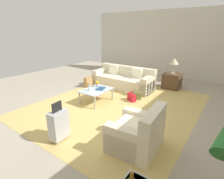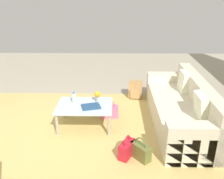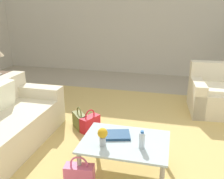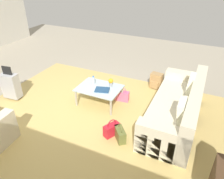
% 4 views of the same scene
% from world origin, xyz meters
% --- Properties ---
extents(ground_plane, '(12.00, 12.00, 0.00)m').
position_xyz_m(ground_plane, '(0.00, 0.00, 0.00)').
color(ground_plane, '#A89E89').
extents(area_rug, '(5.20, 4.40, 0.01)m').
position_xyz_m(area_rug, '(-0.60, 0.20, 0.00)').
color(area_rug, tan).
rests_on(area_rug, ground).
extents(couch, '(0.90, 2.44, 0.84)m').
position_xyz_m(couch, '(-2.19, -0.60, 0.29)').
color(couch, beige).
rests_on(couch, ground).
extents(coffee_table, '(0.98, 0.72, 0.42)m').
position_xyz_m(coffee_table, '(-0.40, -0.50, 0.37)').
color(coffee_table, silver).
rests_on(coffee_table, ground).
extents(water_bottle, '(0.06, 0.06, 0.20)m').
position_xyz_m(water_bottle, '(-0.20, -0.60, 0.51)').
color(water_bottle, silver).
rests_on(water_bottle, coffee_table).
extents(coffee_table_book, '(0.36, 0.31, 0.03)m').
position_xyz_m(coffee_table_book, '(-0.52, -0.42, 0.43)').
color(coffee_table_book, navy).
rests_on(coffee_table_book, coffee_table).
extents(flower_vase, '(0.11, 0.11, 0.21)m').
position_xyz_m(flower_vase, '(-0.62, -0.65, 0.54)').
color(flower_vase, '#B2B7BC').
rests_on(flower_vase, coffee_table).
extents(handbag_red, '(0.27, 0.35, 0.36)m').
position_xyz_m(handbag_red, '(-1.12, 0.38, 0.13)').
color(handbag_red, red).
rests_on(handbag_red, ground).
extents(handbag_pink, '(0.33, 0.18, 0.36)m').
position_xyz_m(handbag_pink, '(-0.84, -0.83, 0.13)').
color(handbag_pink, pink).
rests_on(handbag_pink, ground).
extents(handbag_olive, '(0.31, 0.33, 0.36)m').
position_xyz_m(handbag_olive, '(-1.32, 0.43, 0.13)').
color(handbag_olive, olive).
rests_on(handbag_olive, ground).
extents(backpack_tan, '(0.32, 0.28, 0.40)m').
position_xyz_m(backpack_tan, '(-1.40, -1.79, 0.19)').
color(backpack_tan, tan).
rests_on(backpack_tan, ground).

